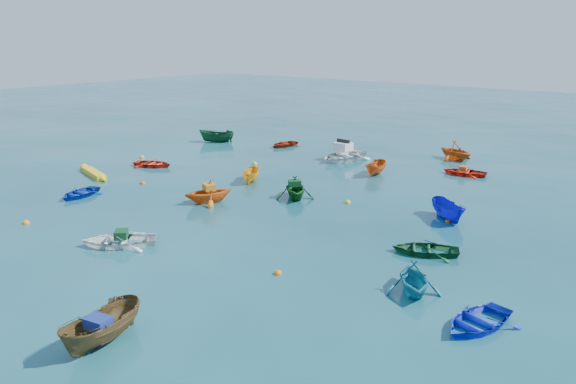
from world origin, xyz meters
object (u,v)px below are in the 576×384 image
Objects in this scene: dinghy_white_near at (120,245)px; kayak_yellow at (94,176)px; dinghy_blue_se at (477,327)px; dinghy_blue_sw at (80,196)px; motorboat_white at (343,160)px.

kayak_yellow is at bearing -164.40° from dinghy_white_near.
dinghy_blue_se is at bearing -82.42° from kayak_yellow.
dinghy_white_near reaches higher than dinghy_blue_se.
dinghy_blue_sw is 0.67× the size of kayak_yellow.
dinghy_white_near is 15.55m from dinghy_blue_se.
dinghy_white_near reaches higher than dinghy_blue_sw.
dinghy_blue_se is 0.70× the size of kayak_yellow.
dinghy_white_near is at bearing -156.74° from dinghy_blue_se.
dinghy_white_near is 21.20m from motorboat_white.
motorboat_white reaches higher than kayak_yellow.
dinghy_blue_sw is at bearing -116.71° from kayak_yellow.
dinghy_blue_se reaches higher than kayak_yellow.
kayak_yellow is at bearing -119.20° from motorboat_white.
motorboat_white is at bearing 145.91° from dinghy_blue_se.
motorboat_white is (10.40, 14.47, 0.00)m from kayak_yellow.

